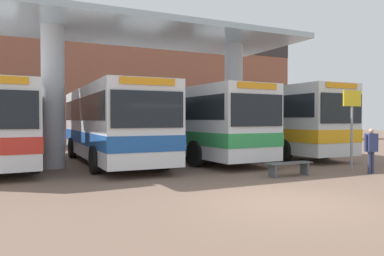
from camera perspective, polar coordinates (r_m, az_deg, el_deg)
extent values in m
plane|color=#755B4C|center=(8.96, 13.54, -10.95)|extent=(100.00, 100.00, 0.00)
cube|color=brown|center=(31.21, -15.57, 7.53)|extent=(40.00, 0.50, 10.56)
cube|color=#332D2D|center=(31.91, -15.62, 14.83)|extent=(40.00, 0.58, 2.40)
cylinder|color=silver|center=(15.44, -20.42, 4.41)|extent=(0.87, 0.87, 5.50)
cylinder|color=silver|center=(18.16, 6.34, 4.03)|extent=(0.87, 0.87, 5.50)
cube|color=#9EB2BC|center=(16.74, -5.96, 14.17)|extent=(13.19, 5.44, 0.24)
cylinder|color=black|center=(14.41, -22.81, -4.35)|extent=(0.33, 1.01, 0.99)
cylinder|color=black|center=(21.04, -24.69, -2.59)|extent=(0.33, 1.01, 0.99)
cube|color=silver|center=(16.70, -12.24, 0.89)|extent=(2.71, 10.21, 2.91)
cube|color=black|center=(16.71, -12.25, 2.78)|extent=(2.74, 9.81, 0.93)
cube|color=#1E519E|center=(16.72, -12.23, -1.35)|extent=(2.75, 10.25, 0.52)
cube|color=black|center=(11.77, -6.68, 2.84)|extent=(2.37, 0.09, 1.16)
cube|color=orange|center=(11.82, -6.70, 7.09)|extent=(1.80, 0.07, 0.22)
cylinder|color=black|center=(13.43, -14.57, -4.71)|extent=(0.29, 0.99, 0.99)
cylinder|color=black|center=(14.12, -4.22, -4.37)|extent=(0.29, 0.99, 0.99)
cylinder|color=black|center=(19.29, -17.81, -2.89)|extent=(0.29, 0.99, 0.99)
cylinder|color=black|center=(19.78, -10.39, -2.74)|extent=(0.29, 0.99, 0.99)
cube|color=silver|center=(18.82, -1.79, 1.02)|extent=(2.98, 12.42, 2.89)
cube|color=black|center=(18.82, -1.79, 2.69)|extent=(2.99, 11.93, 0.93)
cube|color=#2D934C|center=(18.84, -1.79, -0.96)|extent=(3.02, 12.46, 0.52)
cube|color=black|center=(13.57, 9.97, 2.69)|extent=(2.26, 0.16, 1.16)
cube|color=orange|center=(13.61, 9.98, 6.36)|extent=(1.72, 0.12, 0.22)
cylinder|color=black|center=(14.93, 0.53, -3.93)|extent=(0.32, 1.06, 1.05)
cylinder|color=black|center=(16.25, 8.17, -3.51)|extent=(0.32, 1.06, 1.05)
cylinder|color=black|center=(21.51, -8.77, -2.32)|extent=(0.32, 1.06, 1.05)
cylinder|color=black|center=(22.45, -2.83, -2.15)|extent=(0.32, 1.06, 1.05)
cube|color=silver|center=(20.76, 10.32, 1.29)|extent=(2.54, 11.12, 3.10)
cube|color=black|center=(20.77, 10.32, 2.91)|extent=(2.58, 10.67, 0.99)
cube|color=orange|center=(20.77, 10.31, -0.64)|extent=(2.58, 11.16, 0.56)
cube|color=black|center=(16.61, 21.85, 2.79)|extent=(2.29, 0.07, 1.24)
cube|color=orange|center=(16.66, 21.88, 6.04)|extent=(1.74, 0.06, 0.22)
cylinder|color=black|center=(17.34, 13.75, -3.27)|extent=(0.29, 1.03, 1.03)
cylinder|color=black|center=(19.03, 19.52, -2.90)|extent=(0.29, 1.03, 1.03)
cylinder|color=black|center=(22.70, 3.17, -2.14)|extent=(0.29, 1.03, 1.03)
cylinder|color=black|center=(24.01, 8.36, -1.96)|extent=(0.29, 1.03, 1.03)
cube|color=#4C5156|center=(12.94, 14.54, -5.18)|extent=(1.70, 0.44, 0.04)
cube|color=#4C5156|center=(12.54, 12.14, -6.43)|extent=(0.07, 0.37, 0.42)
cube|color=#4C5156|center=(13.41, 16.76, -5.95)|extent=(0.07, 0.37, 0.42)
cylinder|color=gray|center=(15.41, 23.15, -1.38)|extent=(0.09, 0.09, 2.39)
cube|color=gold|center=(15.41, 23.21, 4.18)|extent=(0.90, 0.06, 0.60)
cylinder|color=#333856|center=(14.47, 25.41, -4.80)|extent=(0.12, 0.12, 0.77)
cylinder|color=#333856|center=(14.58, 25.81, -4.76)|extent=(0.12, 0.12, 0.77)
cube|color=navy|center=(14.47, 25.64, -2.02)|extent=(0.44, 0.27, 0.64)
sphere|color=tan|center=(14.45, 25.66, -0.41)|extent=(0.18, 0.18, 0.18)
cylinder|color=navy|center=(14.29, 24.94, -2.03)|extent=(0.09, 0.09, 0.54)
cylinder|color=navy|center=(14.65, 26.32, -1.96)|extent=(0.09, 0.09, 0.54)
cylinder|color=black|center=(27.76, -26.59, -2.06)|extent=(0.64, 0.26, 0.63)
cylinder|color=black|center=(26.00, -26.40, -2.28)|extent=(0.64, 0.26, 0.63)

